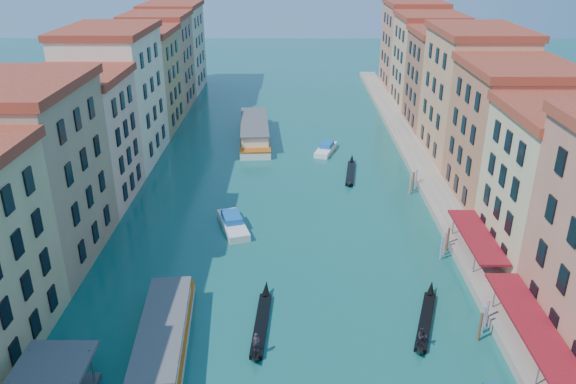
# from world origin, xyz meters

# --- Properties ---
(left_bank_palazzos) EXTENTS (12.80, 128.40, 21.00)m
(left_bank_palazzos) POSITION_xyz_m (-26.00, 64.68, 9.71)
(left_bank_palazzos) COLOR #C7B38E
(left_bank_palazzos) RESTS_ON ground
(right_bank_palazzos) EXTENTS (12.80, 128.40, 21.00)m
(right_bank_palazzos) POSITION_xyz_m (30.00, 65.00, 9.75)
(right_bank_palazzos) COLOR #9B4A32
(right_bank_palazzos) RESTS_ON ground
(quay) EXTENTS (4.00, 140.00, 1.00)m
(quay) POSITION_xyz_m (22.00, 65.00, 0.50)
(quay) COLOR gray
(quay) RESTS_ON ground
(restaurant_awnings) EXTENTS (3.20, 44.55, 3.12)m
(restaurant_awnings) POSITION_xyz_m (22.19, 23.00, 2.99)
(restaurant_awnings) COLOR maroon
(restaurant_awnings) RESTS_ON ground
(mooring_poles_right) EXTENTS (1.44, 54.24, 3.20)m
(mooring_poles_right) POSITION_xyz_m (19.10, 28.80, 1.30)
(mooring_poles_right) COLOR brown
(mooring_poles_right) RESTS_ON ground
(vaporetto_near) EXTENTS (5.47, 17.97, 2.63)m
(vaporetto_near) POSITION_xyz_m (-9.20, 23.75, 1.19)
(vaporetto_near) COLOR silver
(vaporetto_near) RESTS_ON ground
(vaporetto_far) EXTENTS (6.75, 22.67, 3.33)m
(vaporetto_far) POSITION_xyz_m (-4.88, 81.31, 1.50)
(vaporetto_far) COLOR white
(vaporetto_far) RESTS_ON ground
(gondola_fore) EXTENTS (1.57, 12.17, 2.43)m
(gondola_fore) POSITION_xyz_m (-0.92, 26.83, 0.41)
(gondola_fore) COLOR black
(gondola_fore) RESTS_ON ground
(gondola_right) EXTENTS (4.49, 11.45, 2.35)m
(gondola_right) POSITION_xyz_m (14.27, 27.25, 0.45)
(gondola_right) COLOR black
(gondola_right) RESTS_ON ground
(gondola_far) EXTENTS (2.57, 12.18, 1.73)m
(gondola_far) POSITION_xyz_m (10.87, 64.45, 0.35)
(gondola_far) COLOR black
(gondola_far) RESTS_ON ground
(motorboat_mid) EXTENTS (4.85, 8.42, 1.66)m
(motorboat_mid) POSITION_xyz_m (-5.42, 46.41, 0.65)
(motorboat_mid) COLOR silver
(motorboat_mid) RESTS_ON ground
(motorboat_far) EXTENTS (4.31, 7.52, 1.49)m
(motorboat_far) POSITION_xyz_m (7.66, 74.50, 0.58)
(motorboat_far) COLOR white
(motorboat_far) RESTS_ON ground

